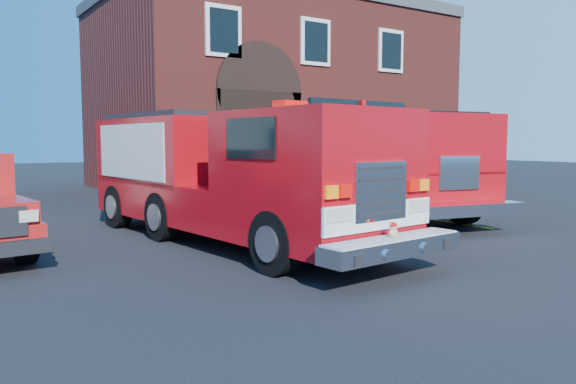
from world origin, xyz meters
TOP-DOWN VIEW (x-y plane):
  - ground at (0.00, 0.00)m, footprint 100.00×100.00m
  - parking_stripe_near at (6.50, 1.00)m, footprint 0.12×3.00m
  - parking_stripe_mid at (6.50, 4.00)m, footprint 0.12×3.00m
  - parking_stripe_far at (6.50, 7.00)m, footprint 0.12×3.00m
  - fire_station at (8.99, 13.98)m, footprint 15.20×10.20m
  - fire_engine at (0.30, 1.64)m, footprint 3.42×9.37m
  - secondary_truck at (6.11, 3.87)m, footprint 4.76×9.69m

SIDE VIEW (x-z plane):
  - ground at x=0.00m, z-range 0.00..0.00m
  - parking_stripe_near at x=6.50m, z-range 0.00..0.01m
  - parking_stripe_mid at x=6.50m, z-range 0.00..0.01m
  - parking_stripe_far at x=6.50m, z-range 0.00..0.01m
  - fire_engine at x=0.30m, z-range 0.05..2.88m
  - secondary_truck at x=6.11m, z-range 0.14..3.15m
  - fire_station at x=8.99m, z-range 0.03..8.48m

